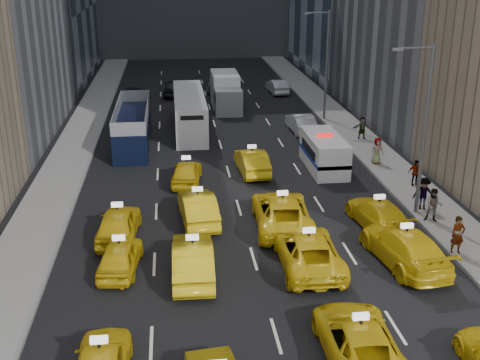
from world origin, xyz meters
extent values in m
cube|color=gray|center=(-10.50, 25.00, 0.07)|extent=(3.00, 90.00, 0.15)
cube|color=gray|center=(10.50, 25.00, 0.07)|extent=(3.00, 90.00, 0.15)
cube|color=slate|center=(-9.05, 25.00, 0.09)|extent=(0.15, 90.00, 0.18)
cube|color=slate|center=(9.05, 25.00, 0.09)|extent=(0.15, 90.00, 0.18)
cylinder|color=#595B60|center=(9.30, 12.00, 4.50)|extent=(0.20, 0.20, 9.00)
cylinder|color=#595B60|center=(8.40, 12.00, 8.80)|extent=(1.80, 0.12, 0.12)
cube|color=slate|center=(7.50, 12.00, 8.75)|extent=(0.50, 0.22, 0.12)
cylinder|color=#595B60|center=(9.30, 32.00, 4.50)|extent=(0.20, 0.20, 9.00)
cylinder|color=#595B60|center=(8.40, 32.00, 8.80)|extent=(1.80, 0.12, 0.12)
cube|color=slate|center=(7.50, 32.00, 8.75)|extent=(0.50, 0.22, 0.12)
imported|color=gold|center=(2.54, 0.35, 0.73)|extent=(2.56, 5.34, 1.47)
imported|color=gold|center=(-5.94, 7.60, 0.68)|extent=(2.01, 4.13, 1.36)
imported|color=gold|center=(-2.80, 6.73, 0.81)|extent=(1.80, 4.95, 1.62)
imported|color=gold|center=(2.28, 7.00, 0.77)|extent=(2.66, 5.61, 1.55)
imported|color=gold|center=(6.63, 6.80, 0.82)|extent=(2.98, 5.86, 1.63)
imported|color=gold|center=(-6.24, 10.86, 0.78)|extent=(2.16, 4.71, 1.56)
imported|color=gold|center=(-2.30, 12.43, 0.79)|extent=(2.09, 4.93, 1.58)
imported|color=gold|center=(1.89, 11.23, 0.83)|extent=(3.07, 6.08, 1.65)
imported|color=gold|center=(6.74, 10.71, 0.71)|extent=(2.51, 5.10, 1.43)
imported|color=gold|center=(-2.71, 18.14, 0.71)|extent=(2.18, 4.36, 1.43)
imported|color=gold|center=(1.47, 19.58, 0.77)|extent=(1.93, 4.75, 1.53)
cube|color=silver|center=(6.22, 19.88, 1.09)|extent=(2.82, 5.70, 2.19)
cylinder|color=black|center=(5.32, 18.04, 0.44)|extent=(0.28, 0.87, 0.87)
cylinder|color=black|center=(7.11, 18.04, 0.44)|extent=(0.28, 0.87, 0.87)
cylinder|color=black|center=(5.32, 21.71, 0.44)|extent=(0.28, 0.87, 0.87)
cylinder|color=black|center=(7.11, 21.71, 0.44)|extent=(0.28, 0.87, 0.87)
cube|color=navy|center=(6.22, 19.88, 0.94)|extent=(2.86, 5.70, 0.25)
cube|color=red|center=(6.22, 19.88, 2.26)|extent=(1.03, 0.48, 0.16)
cube|color=black|center=(-6.30, 26.75, 1.47)|extent=(3.59, 10.30, 2.94)
cylinder|color=black|center=(-7.30, 22.60, 0.55)|extent=(0.28, 1.10, 1.10)
cylinder|color=black|center=(-5.31, 22.60, 0.55)|extent=(0.28, 1.10, 1.10)
cylinder|color=black|center=(-7.30, 30.89, 0.55)|extent=(0.28, 1.10, 1.10)
cylinder|color=black|center=(-5.31, 30.89, 0.55)|extent=(0.28, 1.10, 1.10)
cube|color=silver|center=(-2.06, 30.37, 1.44)|extent=(3.41, 11.35, 2.89)
cylinder|color=black|center=(-3.08, 25.68, 0.55)|extent=(0.28, 1.10, 1.10)
cylinder|color=black|center=(-1.05, 25.68, 0.55)|extent=(0.28, 1.10, 1.10)
cylinder|color=black|center=(-3.08, 35.06, 0.55)|extent=(0.28, 1.10, 1.10)
cylinder|color=black|center=(-1.05, 35.06, 0.55)|extent=(0.28, 1.10, 1.10)
cube|color=white|center=(1.46, 37.13, 1.56)|extent=(2.40, 6.83, 3.11)
cylinder|color=black|center=(0.44, 34.62, 0.55)|extent=(0.28, 1.10, 1.10)
cylinder|color=black|center=(2.47, 34.62, 0.55)|extent=(0.28, 1.10, 1.10)
cylinder|color=black|center=(0.44, 39.63, 0.55)|extent=(0.28, 1.10, 1.10)
cylinder|color=black|center=(2.47, 39.63, 0.55)|extent=(0.28, 1.10, 1.10)
imported|color=#B6B8BE|center=(6.59, 28.66, 0.74)|extent=(1.78, 4.54, 1.47)
imported|color=black|center=(-7.00, 40.78, 0.71)|extent=(2.91, 5.31, 1.41)
imported|color=slate|center=(1.01, 44.71, 0.69)|extent=(1.94, 4.75, 1.38)
imported|color=black|center=(-3.14, 43.06, 0.81)|extent=(2.35, 4.91, 1.62)
imported|color=#B3B6BC|center=(7.21, 43.03, 0.71)|extent=(1.78, 4.39, 1.42)
imported|color=gray|center=(9.27, 7.21, 1.05)|extent=(0.67, 0.44, 1.80)
imported|color=gray|center=(9.66, 10.72, 1.04)|extent=(0.98, 0.77, 1.78)
imported|color=gray|center=(9.79, 12.34, 1.04)|extent=(1.23, 0.74, 1.78)
imported|color=gray|center=(10.75, 15.86, 0.94)|extent=(0.93, 0.43, 1.58)
imported|color=gray|center=(9.83, 20.08, 1.02)|extent=(0.90, 0.57, 1.75)
imported|color=gray|center=(10.64, 25.82, 0.97)|extent=(1.54, 0.52, 1.63)
camera|label=1|loc=(-3.43, -16.24, 12.91)|focal=45.00mm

